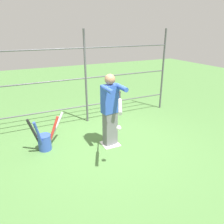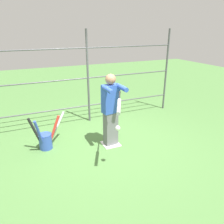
{
  "view_description": "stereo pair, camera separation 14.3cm",
  "coord_description": "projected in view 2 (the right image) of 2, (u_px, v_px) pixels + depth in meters",
  "views": [
    {
      "loc": [
        2.03,
        4.24,
        2.66
      ],
      "look_at": [
        0.13,
        0.38,
        1.0
      ],
      "focal_mm": 35.0,
      "sensor_mm": 36.0,
      "label": 1
    },
    {
      "loc": [
        1.9,
        4.31,
        2.66
      ],
      "look_at": [
        0.13,
        0.38,
        1.0
      ],
      "focal_mm": 35.0,
      "sensor_mm": 36.0,
      "label": 2
    }
  ],
  "objects": [
    {
      "name": "softball_in_flight",
      "position": [
        118.0,
        128.0,
        4.12
      ],
      "size": [
        0.1,
        0.1,
        0.1
      ],
      "color": "white"
    },
    {
      "name": "baseball_bat_swinging",
      "position": [
        119.0,
        104.0,
        3.95
      ],
      "size": [
        0.47,
        0.84,
        0.17
      ],
      "color": "black"
    },
    {
      "name": "bat_bucket",
      "position": [
        46.0,
        139.0,
        5.08
      ],
      "size": [
        0.91,
        0.66,
        0.84
      ],
      "color": "#3351B2",
      "rests_on": "ground"
    },
    {
      "name": "batter",
      "position": [
        111.0,
        109.0,
        5.0
      ],
      "size": [
        0.44,
        0.62,
        1.73
      ],
      "color": "slate",
      "rests_on": "ground"
    },
    {
      "name": "fence_backstop",
      "position": [
        88.0,
        78.0,
        6.23
      ],
      "size": [
        5.53,
        0.06,
        2.65
      ],
      "color": "#4C4C51",
      "rests_on": "ground"
    },
    {
      "name": "home_plate",
      "position": [
        111.0,
        144.0,
        5.34
      ],
      "size": [
        0.4,
        0.4,
        0.02
      ],
      "color": "white",
      "rests_on": "ground"
    },
    {
      "name": "ground_plane",
      "position": [
        111.0,
        144.0,
        5.35
      ],
      "size": [
        24.0,
        24.0,
        0.0
      ],
      "primitive_type": "plane",
      "color": "#4C7A3D"
    }
  ]
}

